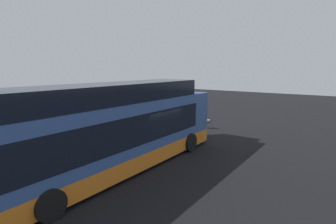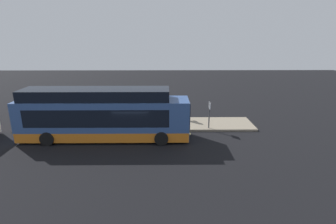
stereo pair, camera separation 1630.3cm
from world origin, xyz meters
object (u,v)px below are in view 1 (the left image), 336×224
object	(u,v)px
passenger_boarding	(135,121)
passenger_with_bags	(140,116)
suitcase	(126,129)
bus_lead	(114,133)
passenger_waiting	(128,126)
sign_post	(181,109)

from	to	relation	value
passenger_boarding	passenger_with_bags	xyz separation A→B (m)	(1.44, 0.80, 0.05)
suitcase	passenger_boarding	bearing A→B (deg)	-44.93
bus_lead	passenger_waiting	world-z (taller)	bus_lead
passenger_boarding	passenger_waiting	world-z (taller)	passenger_waiting
bus_lead	passenger_waiting	bearing A→B (deg)	35.23
sign_post	passenger_boarding	bearing A→B (deg)	156.16
passenger_boarding	passenger_with_bags	world-z (taller)	passenger_with_bags
passenger_waiting	sign_post	world-z (taller)	sign_post
bus_lead	passenger_boarding	xyz separation A→B (m)	(4.87, 3.30, -0.67)
passenger_boarding	passenger_waiting	xyz separation A→B (m)	(-1.87, -1.18, 0.11)
passenger_with_bags	suitcase	xyz separation A→B (m)	(-1.84, -0.40, -0.58)
passenger_boarding	sign_post	distance (m)	3.69
passenger_waiting	passenger_with_bags	world-z (taller)	passenger_waiting
bus_lead	passenger_with_bags	world-z (taller)	bus_lead
suitcase	sign_post	bearing A→B (deg)	-26.66
passenger_waiting	bus_lead	bearing A→B (deg)	-77.53
passenger_with_bags	sign_post	distance (m)	3.00
bus_lead	passenger_waiting	distance (m)	3.72
passenger_boarding	passenger_waiting	bearing A→B (deg)	-151.91
passenger_waiting	suitcase	size ratio (longest dim) A/B	1.92
sign_post	bus_lead	bearing A→B (deg)	-167.46
passenger_waiting	passenger_with_bags	xyz separation A→B (m)	(3.30, 1.98, -0.07)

